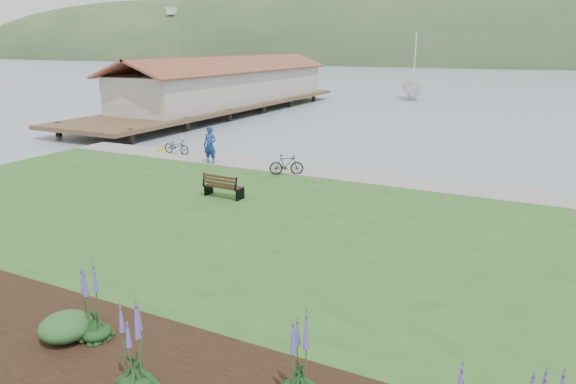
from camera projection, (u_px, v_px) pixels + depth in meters
name	position (u px, v px, depth m)	size (l,w,h in m)	color
ground	(280.00, 227.00, 18.75)	(600.00, 600.00, 0.00)	gray
lawn	(252.00, 240.00, 16.98)	(34.00, 20.00, 0.40)	#26551E
shoreline_path	(347.00, 175.00, 24.56)	(34.00, 2.20, 0.03)	gray
pier_pavilion	(230.00, 85.00, 50.29)	(8.00, 36.00, 5.40)	#4C3826
park_bench	(222.00, 186.00, 20.85)	(1.66, 0.73, 1.01)	black
person	(210.00, 142.00, 26.58)	(0.85, 0.58, 2.33)	navy
bicycle_a	(176.00, 146.00, 29.21)	(1.73, 0.60, 0.90)	black
bicycle_b	(286.00, 165.00, 24.56)	(1.63, 0.47, 0.98)	black
sailboat	(412.00, 99.00, 62.29)	(9.60, 9.77, 25.30)	silver
pannier	(160.00, 150.00, 29.82)	(0.17, 0.27, 0.29)	yellow
echium_0	(133.00, 353.00, 9.05)	(0.62, 0.62, 1.89)	#123314
echium_1	(299.00, 364.00, 8.88)	(0.62, 0.62, 1.83)	#123314
echium_4	(93.00, 305.00, 10.62)	(0.62, 0.62, 1.98)	#123314
shrub_0	(66.00, 326.00, 10.81)	(1.09, 1.09, 0.55)	#1E4C21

